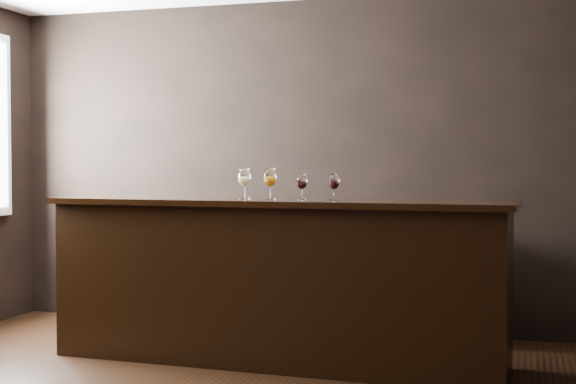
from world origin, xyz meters
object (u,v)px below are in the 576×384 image
(back_bar_shelf, at_px, (293,278))
(glass_red_b, at_px, (334,182))
(bar_counter, at_px, (277,284))
(glass_red_a, at_px, (302,182))
(glass_amber, at_px, (270,178))
(glass_white, at_px, (244,178))

(back_bar_shelf, xyz_separation_m, glass_red_b, (0.59, -1.03, 0.83))
(bar_counter, bearing_deg, glass_red_a, -3.96)
(back_bar_shelf, height_order, glass_red_b, glass_red_b)
(glass_amber, height_order, glass_red_b, glass_amber)
(bar_counter, xyz_separation_m, back_bar_shelf, (-0.17, 1.00, -0.10))
(back_bar_shelf, distance_m, glass_amber, 1.35)
(glass_amber, relative_size, glass_red_a, 1.21)
(back_bar_shelf, relative_size, glass_red_a, 14.17)
(glass_white, bearing_deg, back_bar_shelf, 86.15)
(back_bar_shelf, bearing_deg, glass_white, -93.85)
(bar_counter, height_order, back_bar_shelf, bar_counter)
(back_bar_shelf, relative_size, glass_white, 11.74)
(back_bar_shelf, bearing_deg, bar_counter, -80.44)
(glass_white, height_order, glass_red_a, glass_white)
(back_bar_shelf, distance_m, glass_red_b, 1.45)
(glass_white, distance_m, glass_amber, 0.20)
(glass_red_b, bearing_deg, back_bar_shelf, 119.69)
(glass_red_a, xyz_separation_m, glass_red_b, (0.23, -0.01, 0.00))
(glass_red_a, height_order, glass_red_b, glass_red_b)
(glass_white, bearing_deg, bar_counter, 5.25)
(glass_amber, bearing_deg, glass_red_a, 4.40)
(bar_counter, xyz_separation_m, glass_red_a, (0.19, -0.02, 0.72))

